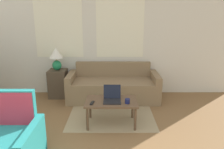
# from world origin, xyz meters

# --- Properties ---
(wall_back) EXTENTS (6.67, 0.06, 2.60)m
(wall_back) POSITION_xyz_m (-0.00, 3.89, 1.31)
(wall_back) COLOR silver
(wall_back) RESTS_ON ground_plane
(rug) EXTENTS (1.61, 1.79, 0.01)m
(rug) POSITION_xyz_m (0.43, 2.82, 0.00)
(rug) COLOR #9E8966
(rug) RESTS_ON ground_plane
(couch) EXTENTS (2.03, 0.82, 0.80)m
(couch) POSITION_xyz_m (0.47, 3.46, 0.27)
(couch) COLOR #846B4C
(couch) RESTS_ON ground_plane
(armchair) EXTENTS (0.86, 0.82, 0.91)m
(armchair) POSITION_xyz_m (-0.94, 1.17, 0.27)
(armchair) COLOR teal
(armchair) RESTS_ON ground_plane
(side_table) EXTENTS (0.41, 0.41, 0.65)m
(side_table) POSITION_xyz_m (-0.82, 3.58, 0.32)
(side_table) COLOR #4C3D2D
(side_table) RESTS_ON ground_plane
(table_lamp) EXTENTS (0.31, 0.31, 0.52)m
(table_lamp) POSITION_xyz_m (-0.82, 3.58, 0.96)
(table_lamp) COLOR #1E8451
(table_lamp) RESTS_ON side_table
(coffee_table) EXTENTS (0.89, 0.57, 0.44)m
(coffee_table) POSITION_xyz_m (0.43, 2.24, 0.39)
(coffee_table) COLOR brown
(coffee_table) RESTS_ON ground_plane
(laptop) EXTENTS (0.30, 0.31, 0.25)m
(laptop) POSITION_xyz_m (0.44, 2.23, 0.50)
(laptop) COLOR black
(laptop) RESTS_ON coffee_table
(cup_navy) EXTENTS (0.08, 0.08, 0.08)m
(cup_navy) POSITION_xyz_m (0.70, 2.12, 0.48)
(cup_navy) COLOR #191E4C
(cup_navy) RESTS_ON coffee_table
(tv_remote) EXTENTS (0.07, 0.16, 0.02)m
(tv_remote) POSITION_xyz_m (0.11, 2.11, 0.45)
(tv_remote) COLOR black
(tv_remote) RESTS_ON coffee_table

